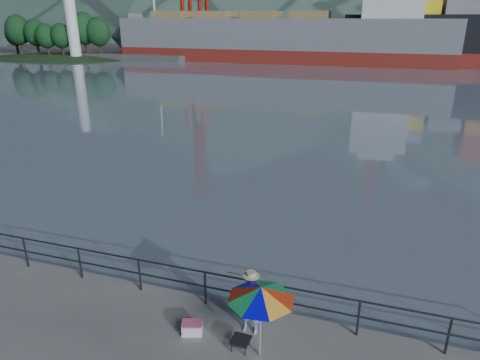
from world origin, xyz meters
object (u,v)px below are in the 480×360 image
fisherman (251,304)px  bulk_carrier (290,36)px  cooler_bag (192,328)px  beach_umbrella (261,293)px

fisherman → bulk_carrier: (-13.46, 69.02, 3.25)m
fisherman → bulk_carrier: bulk_carrier is taller
cooler_bag → beach_umbrella: bearing=-24.2°
cooler_bag → bulk_carrier: bulk_carrier is taller
beach_umbrella → bulk_carrier: (-13.90, 69.74, 2.34)m
fisherman → beach_umbrella: bearing=-56.7°
fisherman → beach_umbrella: 1.25m
fisherman → cooler_bag: bearing=-156.7°
fisherman → cooler_bag: fisherman is taller
bulk_carrier → beach_umbrella: bearing=-78.7°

